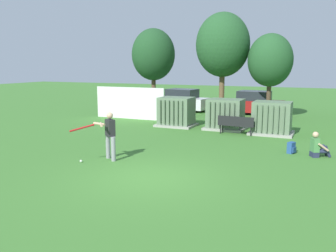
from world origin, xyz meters
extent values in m
plane|color=#3D752D|center=(0.00, 0.00, 0.00)|extent=(96.00, 96.00, 0.00)
cube|color=white|center=(-6.62, 10.50, 1.00)|extent=(4.80, 0.12, 2.00)
cube|color=#9E9B93|center=(-2.82, 9.07, 0.06)|extent=(2.10, 1.70, 0.12)
cube|color=#607A5B|center=(-2.82, 9.07, 0.87)|extent=(1.80, 1.40, 1.50)
cube|color=#52684E|center=(-3.46, 8.31, 0.87)|extent=(0.06, 0.12, 1.27)
cube|color=#52684E|center=(-3.20, 8.31, 0.87)|extent=(0.06, 0.12, 1.27)
cube|color=#52684E|center=(-2.95, 8.31, 0.87)|extent=(0.06, 0.12, 1.27)
cube|color=#52684E|center=(-2.69, 8.31, 0.87)|extent=(0.06, 0.12, 1.27)
cube|color=#52684E|center=(-2.44, 8.31, 0.87)|extent=(0.06, 0.12, 1.27)
cube|color=#52684E|center=(-2.18, 8.31, 0.87)|extent=(0.06, 0.12, 1.27)
cube|color=#9E9B93|center=(-0.04, 9.17, 0.06)|extent=(2.10, 1.70, 0.12)
cube|color=#607A5B|center=(-0.04, 9.17, 0.87)|extent=(1.80, 1.40, 1.50)
cube|color=#52684E|center=(-0.67, 8.41, 0.87)|extent=(0.06, 0.12, 1.27)
cube|color=#52684E|center=(-0.42, 8.41, 0.87)|extent=(0.06, 0.12, 1.27)
cube|color=#52684E|center=(-0.16, 8.41, 0.87)|extent=(0.06, 0.12, 1.27)
cube|color=#52684E|center=(0.09, 8.41, 0.87)|extent=(0.06, 0.12, 1.27)
cube|color=#52684E|center=(0.35, 8.41, 0.87)|extent=(0.06, 0.12, 1.27)
cube|color=#52684E|center=(0.60, 8.41, 0.87)|extent=(0.06, 0.12, 1.27)
cube|color=#9E9B93|center=(2.43, 8.75, 0.06)|extent=(2.10, 1.70, 0.12)
cube|color=#607A5B|center=(2.43, 8.75, 0.87)|extent=(1.80, 1.40, 1.50)
cube|color=#52684E|center=(1.79, 7.99, 0.87)|extent=(0.06, 0.12, 1.27)
cube|color=#52684E|center=(2.05, 7.99, 0.87)|extent=(0.06, 0.12, 1.27)
cube|color=#52684E|center=(2.30, 7.99, 0.87)|extent=(0.06, 0.12, 1.27)
cube|color=#52684E|center=(2.56, 7.99, 0.87)|extent=(0.06, 0.12, 1.27)
cube|color=#52684E|center=(2.81, 7.99, 0.87)|extent=(0.06, 0.12, 1.27)
cube|color=#52684E|center=(3.07, 7.99, 0.87)|extent=(0.06, 0.12, 1.27)
cube|color=black|center=(0.83, 8.00, 0.45)|extent=(1.82, 0.49, 0.05)
cube|color=black|center=(0.83, 7.82, 0.70)|extent=(1.80, 0.13, 0.44)
cylinder|color=black|center=(0.08, 8.18, 0.21)|extent=(0.06, 0.06, 0.42)
cylinder|color=black|center=(1.61, 8.10, 0.21)|extent=(0.06, 0.06, 0.42)
cylinder|color=black|center=(0.06, 7.90, 0.21)|extent=(0.06, 0.06, 0.42)
cylinder|color=black|center=(1.59, 7.82, 0.21)|extent=(0.06, 0.06, 0.42)
cylinder|color=gray|center=(-2.03, 1.22, 0.44)|extent=(0.16, 0.16, 0.88)
cylinder|color=gray|center=(-2.43, 1.49, 0.44)|extent=(0.16, 0.16, 0.88)
cube|color=#262628|center=(-2.23, 1.36, 1.18)|extent=(0.47, 0.42, 0.60)
sphere|color=#DBAD89|center=(-2.23, 1.36, 1.62)|extent=(0.23, 0.23, 0.23)
cylinder|color=#DBAD89|center=(-2.36, 1.00, 1.34)|extent=(0.39, 0.49, 0.09)
cylinder|color=#DBAD89|center=(-2.51, 1.10, 1.34)|extent=(0.55, 0.22, 0.09)
cylinder|color=red|center=(-2.82, 0.48, 1.27)|extent=(0.53, 0.74, 0.21)
sphere|color=red|center=(-2.58, 0.84, 1.34)|extent=(0.08, 0.08, 0.08)
sphere|color=white|center=(-2.99, 0.60, 0.04)|extent=(0.09, 0.09, 0.09)
cube|color=#282D4C|center=(4.56, 4.76, 0.10)|extent=(0.37, 0.41, 0.20)
cube|color=#4C8C4C|center=(4.56, 4.76, 0.46)|extent=(0.36, 0.42, 0.52)
sphere|color=#DBAD89|center=(4.56, 4.76, 0.85)|extent=(0.22, 0.22, 0.22)
cylinder|color=#282D4C|center=(4.71, 4.95, 0.22)|extent=(0.46, 0.32, 0.13)
cylinder|color=#282D4C|center=(4.91, 5.05, 0.23)|extent=(0.32, 0.24, 0.46)
cylinder|color=#282D4C|center=(4.80, 4.77, 0.22)|extent=(0.46, 0.32, 0.13)
cylinder|color=#282D4C|center=(5.00, 4.87, 0.23)|extent=(0.32, 0.24, 0.46)
cylinder|color=#DBAD89|center=(4.65, 5.06, 0.42)|extent=(0.41, 0.26, 0.32)
cylinder|color=#DBAD89|center=(4.86, 4.65, 0.42)|extent=(0.41, 0.26, 0.32)
cube|color=#264C8C|center=(3.70, 5.01, 0.22)|extent=(0.31, 0.37, 0.44)
cube|color=navy|center=(3.82, 4.96, 0.15)|extent=(0.14, 0.23, 0.22)
cylinder|color=brown|center=(-6.90, 14.57, 1.27)|extent=(0.31, 0.31, 2.55)
ellipsoid|color=#1E4723|center=(-6.90, 14.57, 4.13)|extent=(3.14, 3.14, 3.73)
cylinder|color=brown|center=(-1.73, 14.50, 1.45)|extent=(0.36, 0.36, 2.91)
ellipsoid|color=#235128|center=(-1.73, 14.50, 4.71)|extent=(3.58, 3.58, 4.25)
cylinder|color=#4C3828|center=(1.43, 14.24, 1.14)|extent=(0.28, 0.28, 2.28)
ellipsoid|color=#235128|center=(1.43, 14.24, 3.69)|extent=(2.80, 2.80, 3.33)
cube|color=silver|center=(-5.20, 15.64, 0.58)|extent=(4.38, 2.20, 0.80)
cube|color=#262B33|center=(-5.05, 15.62, 1.30)|extent=(2.27, 1.80, 0.64)
cylinder|color=black|center=(-6.59, 14.95, 0.32)|extent=(0.66, 0.30, 0.64)
cylinder|color=black|center=(-6.39, 16.64, 0.32)|extent=(0.66, 0.30, 0.64)
cylinder|color=black|center=(-4.01, 14.63, 0.32)|extent=(0.66, 0.30, 0.64)
cylinder|color=black|center=(-3.80, 16.32, 0.32)|extent=(0.66, 0.30, 0.64)
cube|color=maroon|center=(0.10, 15.76, 0.58)|extent=(4.31, 1.98, 0.80)
cube|color=#262B33|center=(0.24, 15.75, 1.30)|extent=(2.20, 1.70, 0.64)
cylinder|color=black|center=(-1.26, 15.00, 0.32)|extent=(0.65, 0.26, 0.64)
cylinder|color=black|center=(-1.15, 16.70, 0.32)|extent=(0.65, 0.26, 0.64)
cylinder|color=black|center=(1.34, 14.82, 0.32)|extent=(0.65, 0.26, 0.64)
cylinder|color=black|center=(1.45, 16.52, 0.32)|extent=(0.65, 0.26, 0.64)
camera|label=1|loc=(4.84, -9.57, 3.43)|focal=38.81mm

